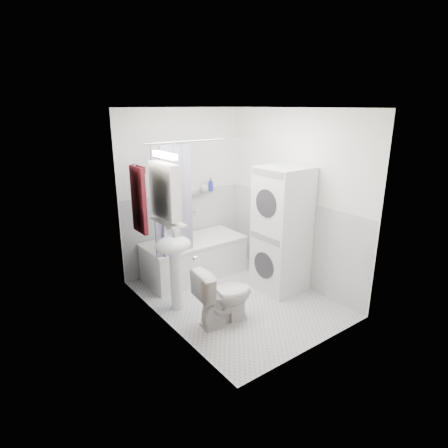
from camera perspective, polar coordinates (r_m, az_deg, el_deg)
floor at (r=5.02m, az=1.79°, el=-11.25°), size 2.60×2.60×0.00m
room_walls at (r=4.50m, az=1.97°, el=5.56°), size 2.60×2.60×2.60m
wainscot at (r=4.98m, az=-0.23°, el=-3.88°), size 1.98×2.58×2.58m
door at (r=3.69m, az=-4.43°, el=-5.20°), size 0.05×2.00×2.00m
bathtub at (r=5.54m, az=-4.58°, el=-4.89°), size 1.47×0.69×0.56m
tub_spout at (r=5.72m, az=-4.78°, el=1.90°), size 0.04×0.12×0.04m
curtain_rod at (r=4.89m, az=-3.25°, el=12.62°), size 1.65×0.02×0.02m
shower_curtain at (r=4.79m, az=-7.58°, el=3.27°), size 0.55×0.02×1.45m
sink at (r=4.53m, az=-7.64°, el=-4.89°), size 0.44×0.37×1.04m
medicine_cabinet at (r=4.08m, az=-8.97°, el=5.22°), size 0.13×0.50×0.71m
shelf at (r=4.18m, az=-8.55°, el=0.36°), size 0.18×0.54×0.02m
shower_caddy at (r=5.67m, az=-4.36°, el=4.58°), size 0.22×0.06×0.02m
towel at (r=4.68m, az=-12.87°, el=3.80°), size 0.07×0.35×0.84m
washer_dryer at (r=5.02m, az=8.78°, el=-0.93°), size 0.62×0.60×1.69m
toilet at (r=4.38m, az=-0.01°, el=-10.86°), size 0.73×0.46×0.68m
soap_pump at (r=4.46m, az=-7.29°, el=-1.84°), size 0.08×0.17×0.08m
shelf_bottle at (r=4.04m, az=-7.58°, el=0.50°), size 0.07×0.18×0.07m
shelf_cup at (r=4.26m, az=-9.36°, el=1.55°), size 0.10×0.09×0.10m
shampoo_a at (r=5.74m, az=-3.02°, el=5.55°), size 0.13×0.17×0.13m
shampoo_b at (r=5.81m, az=-2.03°, el=5.45°), size 0.08×0.21×0.08m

